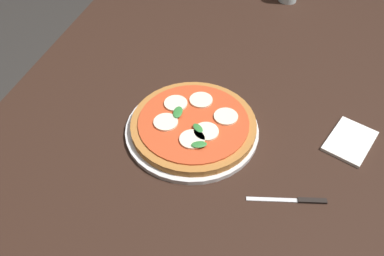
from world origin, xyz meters
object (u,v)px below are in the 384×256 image
object	(u,v)px
dining_table	(203,143)
serving_tray	(192,129)
napkin	(350,141)
pizza	(194,124)
knife	(297,200)

from	to	relation	value
dining_table	serving_tray	world-z (taller)	serving_tray
napkin	serving_tray	bearing A→B (deg)	98.67
dining_table	serving_tray	size ratio (longest dim) A/B	4.98
dining_table	pizza	bearing A→B (deg)	153.57
serving_tray	pizza	size ratio (longest dim) A/B	1.07
serving_tray	dining_table	bearing A→B (deg)	-29.08
napkin	knife	distance (m)	0.22
napkin	knife	world-z (taller)	napkin
knife	dining_table	bearing A→B (deg)	53.38
serving_tray	pizza	bearing A→B (deg)	-57.10
pizza	knife	world-z (taller)	pizza
pizza	knife	bearing A→B (deg)	-119.08
dining_table	knife	xyz separation A→B (m)	(-0.17, -0.23, 0.08)
serving_tray	pizza	distance (m)	0.02
napkin	pizza	bearing A→B (deg)	98.42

